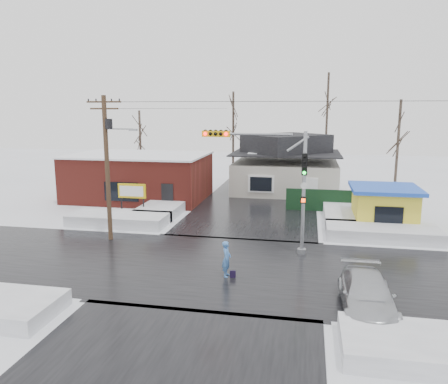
% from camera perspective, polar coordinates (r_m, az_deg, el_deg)
% --- Properties ---
extents(ground, '(120.00, 120.00, 0.00)m').
position_cam_1_polar(ground, '(23.27, -0.10, -9.81)').
color(ground, white).
rests_on(ground, ground).
extents(road_ns, '(10.00, 120.00, 0.02)m').
position_cam_1_polar(road_ns, '(23.26, -0.10, -9.79)').
color(road_ns, black).
rests_on(road_ns, ground).
extents(road_ew, '(120.00, 10.00, 0.02)m').
position_cam_1_polar(road_ew, '(23.26, -0.10, -9.79)').
color(road_ew, black).
rests_on(road_ew, ground).
extents(snowbank_nw, '(7.00, 3.00, 0.80)m').
position_cam_1_polar(snowbank_nw, '(32.24, -13.54, -3.47)').
color(snowbank_nw, white).
rests_on(snowbank_nw, ground).
extents(snowbank_ne, '(7.00, 3.00, 0.80)m').
position_cam_1_polar(snowbank_ne, '(29.80, 19.95, -5.00)').
color(snowbank_ne, white).
rests_on(snowbank_ne, ground).
extents(snowbank_nside_w, '(3.00, 8.00, 0.80)m').
position_cam_1_polar(snowbank_nside_w, '(36.05, -7.36, -1.74)').
color(snowbank_nside_w, white).
rests_on(snowbank_nside_w, ground).
extents(snowbank_nside_e, '(3.00, 8.00, 0.80)m').
position_cam_1_polar(snowbank_nside_e, '(34.38, 15.41, -2.67)').
color(snowbank_nside_e, white).
rests_on(snowbank_nside_e, ground).
extents(traffic_signal, '(6.05, 0.68, 7.00)m').
position_cam_1_polar(traffic_signal, '(24.66, 6.79, 2.22)').
color(traffic_signal, gray).
rests_on(traffic_signal, ground).
extents(utility_pole, '(3.15, 0.44, 9.00)m').
position_cam_1_polar(utility_pole, '(27.83, -14.93, 4.10)').
color(utility_pole, '#382619').
rests_on(utility_pole, ground).
extents(brick_building, '(12.20, 8.20, 4.12)m').
position_cam_1_polar(brick_building, '(40.79, -11.00, 2.02)').
color(brick_building, maroon).
rests_on(brick_building, ground).
extents(marquee_sign, '(2.20, 0.21, 2.55)m').
position_cam_1_polar(marquee_sign, '(34.14, -11.93, 0.01)').
color(marquee_sign, black).
rests_on(marquee_sign, ground).
extents(house, '(10.40, 8.40, 5.76)m').
position_cam_1_polar(house, '(43.77, 8.07, 3.42)').
color(house, beige).
rests_on(house, ground).
extents(kiosk, '(4.60, 4.60, 2.88)m').
position_cam_1_polar(kiosk, '(32.51, 20.16, -1.80)').
color(kiosk, yellow).
rests_on(kiosk, ground).
extents(fence, '(8.00, 0.12, 1.80)m').
position_cam_1_polar(fence, '(36.18, 14.43, -1.14)').
color(fence, black).
rests_on(fence, ground).
extents(tree_far_left, '(3.00, 3.00, 10.00)m').
position_cam_1_polar(tree_far_left, '(48.06, 1.22, 10.56)').
color(tree_far_left, '#332821').
rests_on(tree_far_left, ground).
extents(tree_far_mid, '(3.00, 3.00, 12.00)m').
position_cam_1_polar(tree_far_mid, '(49.41, 13.41, 12.13)').
color(tree_far_mid, '#332821').
rests_on(tree_far_mid, ground).
extents(tree_far_right, '(3.00, 3.00, 9.00)m').
position_cam_1_polar(tree_far_right, '(42.10, 21.96, 8.66)').
color(tree_far_right, '#332821').
rests_on(tree_far_right, ground).
extents(tree_far_west, '(3.00, 3.00, 8.00)m').
position_cam_1_polar(tree_far_west, '(48.91, -10.95, 8.51)').
color(tree_far_west, '#332821').
rests_on(tree_far_west, ground).
extents(pedestrian, '(0.44, 0.66, 1.80)m').
position_cam_1_polar(pedestrian, '(21.77, 0.33, -8.77)').
color(pedestrian, '#467CC5').
rests_on(pedestrian, ground).
extents(car, '(2.13, 5.09, 1.47)m').
position_cam_1_polar(car, '(19.13, 18.17, -12.73)').
color(car, '#B7BABF').
rests_on(car, ground).
extents(shopping_bag, '(0.30, 0.19, 0.35)m').
position_cam_1_polar(shopping_bag, '(21.86, 1.14, -10.72)').
color(shopping_bag, black).
rests_on(shopping_bag, ground).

